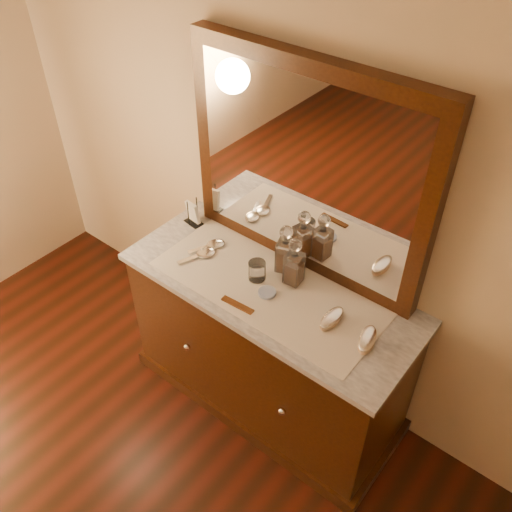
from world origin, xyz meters
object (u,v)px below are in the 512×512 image
Objects in this scene: comb at (238,305)px; brush_near at (332,319)px; dresser_cabinet at (268,347)px; pin_dish at (267,293)px; napkin_rack at (193,214)px; decanter_left at (285,253)px; hand_mirror_outer at (213,245)px; decanter_right at (294,266)px; hand_mirror_inner at (203,254)px; brush_far at (367,340)px; mirror_frame at (306,171)px.

brush_near is (0.38, 0.18, 0.02)m from comb.
dresser_cabinet is 0.45m from pin_dish.
dresser_cabinet is 0.80m from napkin_rack.
pin_dish is 0.21m from decanter_left.
dresser_cabinet is 0.60m from hand_mirror_outer.
brush_near is at bearing -22.54° from decanter_left.
pin_dish is at bearing -63.43° from dresser_cabinet.
decanter_right is (0.68, -0.04, 0.04)m from napkin_rack.
decanter_right is (0.10, 0.28, 0.09)m from comb.
brush_near is at bearing -4.53° from hand_mirror_outer.
comb is 0.39m from hand_mirror_inner.
brush_far is at bearing 13.16° from comb.
dresser_cabinet is 8.34× the size of brush_far.
hand_mirror_inner reaches higher than comb.
mirror_frame is 5.81× the size of hand_mirror_inner.
dresser_cabinet is 0.49m from comb.
hand_mirror_outer reaches higher than pin_dish.
pin_dish is 0.54× the size of brush_near.
hand_mirror_inner is (-0.35, 0.16, 0.00)m from comb.
pin_dish is 0.66m from napkin_rack.
dresser_cabinet is 0.70m from brush_far.
pin_dish reaches higher than comb.
napkin_rack is at bearing 146.93° from comb.
dresser_cabinet is 6.78× the size of hand_mirror_inner.
brush_near is (0.35, -0.02, 0.47)m from dresser_cabinet.
dresser_cabinet is 8.59× the size of comb.
brush_far is at bearing -7.60° from napkin_rack.
brush_far is at bearing -2.30° from brush_near.
napkin_rack is 0.75× the size of hand_mirror_outer.
brush_far reaches higher than hand_mirror_outer.
brush_far is at bearing 3.30° from pin_dish.
brush_near is 0.91× the size of brush_far.
pin_dish is (0.03, -0.30, -0.49)m from mirror_frame.
hand_mirror_inner is at bearing -178.23° from brush_near.
napkin_rack is at bearing 172.40° from brush_far.
mirror_frame is at bearing 82.14° from comb.
hand_mirror_outer is 0.08m from hand_mirror_inner.
hand_mirror_inner is (-0.38, -0.28, -0.49)m from mirror_frame.
decanter_right is at bearing -28.51° from decanter_left.
napkin_rack is at bearing 176.68° from decanter_right.
brush_near reaches higher than dresser_cabinet.
decanter_left reaches higher than napkin_rack.
hand_mirror_outer is (-0.92, 0.07, -0.01)m from brush_far.
decanter_left is (0.59, 0.01, 0.04)m from napkin_rack.
hand_mirror_outer is at bearing 175.47° from brush_near.
comb is (-0.03, -0.44, -0.49)m from mirror_frame.
decanter_left is 1.67× the size of brush_near.
dresser_cabinet is at bearing -6.29° from hand_mirror_outer.
decanter_right is (0.07, 0.09, 0.54)m from dresser_cabinet.
decanter_left is 1.52× the size of brush_far.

